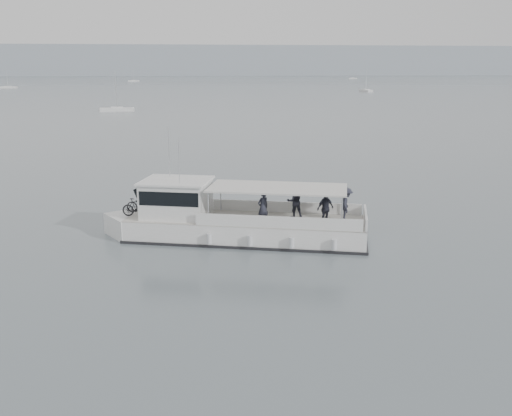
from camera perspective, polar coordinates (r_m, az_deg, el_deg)
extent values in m
plane|color=slate|center=(28.49, -12.31, -3.40)|extent=(1400.00, 1400.00, 0.00)
cube|color=#939EA8|center=(587.13, -7.42, 14.39)|extent=(1400.00, 90.00, 28.00)
cube|color=white|center=(28.19, -1.01, -2.32)|extent=(12.06, 6.15, 1.26)
cube|color=white|center=(29.71, -12.16, -1.79)|extent=(3.04, 3.04, 1.26)
cube|color=beige|center=(28.02, -1.02, -1.08)|extent=(12.06, 6.15, 0.06)
cube|color=black|center=(28.30, -1.01, -3.08)|extent=(12.28, 6.32, 0.17)
cube|color=white|center=(29.15, 2.87, 0.09)|extent=(7.50, 2.20, 0.58)
cube|color=white|center=(26.27, 2.18, -1.46)|extent=(7.50, 2.20, 0.58)
cube|color=white|center=(27.58, 10.90, -0.96)|extent=(0.94, 3.02, 0.58)
cube|color=white|center=(28.60, -7.94, 0.90)|extent=(3.70, 3.37, 1.75)
cube|color=black|center=(29.03, -10.80, 1.27)|extent=(1.18, 2.48, 1.12)
cube|color=black|center=(28.54, -7.96, 1.47)|extent=(3.53, 3.35, 0.68)
cube|color=white|center=(28.41, -8.00, 2.71)|extent=(3.94, 3.61, 0.10)
cube|color=silver|center=(27.43, 2.17, 2.02)|extent=(7.15, 4.60, 0.08)
cylinder|color=silver|center=(26.84, -4.79, -0.04)|extent=(0.07, 0.07, 1.60)
cylinder|color=silver|center=(29.42, -3.55, 1.22)|extent=(0.07, 0.07, 1.60)
cylinder|color=silver|center=(26.11, 8.59, -0.55)|extent=(0.07, 0.07, 1.60)
cylinder|color=silver|center=(28.75, 8.64, 0.79)|extent=(0.07, 0.07, 1.60)
cylinder|color=silver|center=(29.19, -8.70, 5.50)|extent=(0.04, 0.04, 2.52)
cylinder|color=silver|center=(27.47, -7.71, 4.60)|extent=(0.04, 0.04, 2.14)
cylinder|color=silver|center=(26.86, -4.70, -3.09)|extent=(0.29, 0.29, 0.49)
cylinder|color=silver|center=(26.48, -0.61, -3.29)|extent=(0.29, 0.29, 0.49)
cylinder|color=silver|center=(26.25, 3.59, -3.48)|extent=(0.29, 0.29, 0.49)
cylinder|color=silver|center=(26.16, 7.84, -3.65)|extent=(0.29, 0.29, 0.49)
imported|color=black|center=(29.66, -11.30, 0.36)|extent=(1.76, 1.01, 0.87)
imported|color=black|center=(28.95, -11.82, 0.05)|extent=(1.60, 0.83, 0.92)
imported|color=#272934|center=(26.83, 0.70, 0.04)|extent=(0.71, 0.64, 1.63)
imported|color=#272934|center=(28.18, 3.89, 0.68)|extent=(0.84, 0.68, 1.63)
imported|color=#272934|center=(26.87, 6.95, -0.05)|extent=(1.03, 0.80, 1.63)
imported|color=#272934|center=(27.81, 9.02, 0.36)|extent=(0.88, 1.18, 1.63)
cube|color=white|center=(346.50, -12.15, 12.32)|extent=(6.77, 3.28, 0.75)
cube|color=white|center=(346.49, -12.15, 12.37)|extent=(2.58, 2.22, 0.45)
cylinder|color=silver|center=(346.43, -12.18, 12.96)|extent=(0.08, 0.08, 7.14)
cube|color=white|center=(418.74, 9.65, 12.66)|extent=(5.82, 1.98, 0.75)
cube|color=white|center=(418.73, 9.65, 12.70)|extent=(2.06, 1.66, 0.45)
cube|color=white|center=(254.10, -23.55, 11.01)|extent=(7.36, 2.99, 0.75)
cube|color=white|center=(254.09, -23.56, 11.08)|extent=(2.69, 2.24, 0.45)
cylinder|color=silver|center=(254.00, -23.65, 11.96)|extent=(0.08, 0.08, 7.89)
cube|color=white|center=(114.11, -13.72, 9.52)|extent=(6.57, 2.67, 0.75)
cube|color=white|center=(114.08, -13.73, 9.68)|extent=(2.41, 2.01, 0.45)
cylinder|color=silver|center=(113.90, -13.83, 11.43)|extent=(0.08, 0.08, 7.04)
cube|color=white|center=(203.57, 10.93, 11.44)|extent=(3.33, 6.53, 0.75)
cube|color=white|center=(203.56, 10.93, 11.53)|extent=(2.19, 2.52, 0.45)
cylinder|color=silver|center=(203.46, 10.98, 12.49)|extent=(0.08, 0.08, 6.87)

